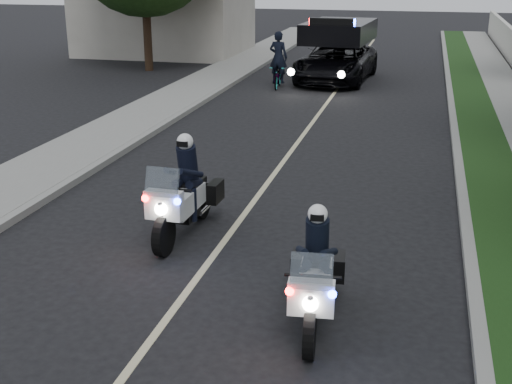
{
  "coord_description": "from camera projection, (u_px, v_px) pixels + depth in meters",
  "views": [
    {
      "loc": [
        3.14,
        -7.3,
        4.64
      ],
      "look_at": [
        0.6,
        2.87,
        1.0
      ],
      "focal_mm": 47.06,
      "sensor_mm": 36.0,
      "label": 1
    }
  ],
  "objects": [
    {
      "name": "sidewalk_left",
      "position": [
        121.0,
        127.0,
        19.26
      ],
      "size": [
        2.0,
        60.0,
        0.16
      ],
      "primitive_type": "cube",
      "color": "gray",
      "rests_on": "ground"
    },
    {
      "name": "tree_left_near",
      "position": [
        149.0,
        70.0,
        29.63
      ],
      "size": [
        6.98,
        6.98,
        10.54
      ],
      "primitive_type": null,
      "rotation": [
        0.0,
        0.0,
        0.11
      ],
      "color": "#1F4216",
      "rests_on": "ground"
    },
    {
      "name": "bicycle",
      "position": [
        278.0,
        88.0,
        25.6
      ],
      "size": [
        0.71,
        1.65,
        0.84
      ],
      "primitive_type": "imported",
      "rotation": [
        0.0,
        0.0,
        0.1
      ],
      "color": "black",
      "rests_on": "ground"
    },
    {
      "name": "grass_verge",
      "position": [
        485.0,
        150.0,
        16.96
      ],
      "size": [
        1.2,
        60.0,
        0.16
      ],
      "primitive_type": "cube",
      "color": "#193814",
      "rests_on": "ground"
    },
    {
      "name": "curb_left",
      "position": [
        157.0,
        130.0,
        19.01
      ],
      "size": [
        0.2,
        60.0,
        0.15
      ],
      "primitive_type": "cube",
      "color": "gray",
      "rests_on": "ground"
    },
    {
      "name": "police_moto_right",
      "position": [
        314.0,
        323.0,
        9.05
      ],
      "size": [
        0.86,
        2.01,
        1.66
      ],
      "primitive_type": null,
      "rotation": [
        0.0,
        0.0,
        0.09
      ],
      "color": "silver",
      "rests_on": "ground"
    },
    {
      "name": "police_moto_left",
      "position": [
        185.0,
        235.0,
        11.95
      ],
      "size": [
        0.82,
        2.17,
        1.82
      ],
      "primitive_type": null,
      "rotation": [
        0.0,
        0.0,
        -0.03
      ],
      "color": "silver",
      "rests_on": "ground"
    },
    {
      "name": "cyclist",
      "position": [
        278.0,
        88.0,
        25.6
      ],
      "size": [
        0.75,
        0.55,
        1.93
      ],
      "primitive_type": "imported",
      "rotation": [
        0.0,
        0.0,
        3.0
      ],
      "color": "black",
      "rests_on": "ground"
    },
    {
      "name": "police_suv",
      "position": [
        335.0,
        81.0,
        27.06
      ],
      "size": [
        3.01,
        5.79,
        2.73
      ],
      "primitive_type": "imported",
      "rotation": [
        0.0,
        0.0,
        -0.07
      ],
      "color": "black",
      "rests_on": "ground"
    },
    {
      "name": "curb_right",
      "position": [
        456.0,
        148.0,
        17.13
      ],
      "size": [
        0.2,
        60.0,
        0.15
      ],
      "primitive_type": "cube",
      "color": "gray",
      "rests_on": "ground"
    },
    {
      "name": "ground",
      "position": [
        160.0,
        328.0,
        8.93
      ],
      "size": [
        120.0,
        120.0,
        0.0
      ],
      "primitive_type": "plane",
      "color": "black",
      "rests_on": "ground"
    },
    {
      "name": "lane_marking",
      "position": [
        299.0,
        141.0,
        18.09
      ],
      "size": [
        0.12,
        50.0,
        0.01
      ],
      "primitive_type": "cube",
      "color": "#BFB78C",
      "rests_on": "ground"
    }
  ]
}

